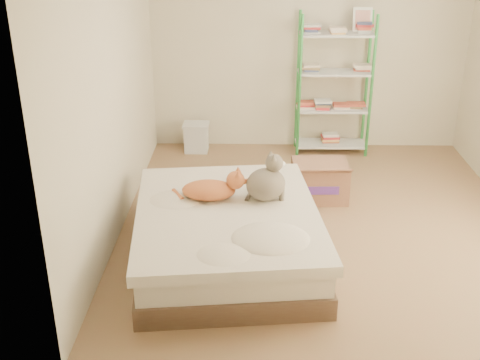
{
  "coord_description": "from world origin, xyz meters",
  "views": [
    {
      "loc": [
        -0.67,
        -5.15,
        2.76
      ],
      "look_at": [
        -0.77,
        -0.41,
        0.62
      ],
      "focal_mm": 45.0,
      "sensor_mm": 36.0,
      "label": 1
    }
  ],
  "objects_px": {
    "white_bin": "(196,137)",
    "orange_cat": "(209,188)",
    "grey_cat": "(266,177)",
    "cardboard_box": "(319,181)",
    "bed": "(227,235)",
    "shelf_unit": "(334,84)"
  },
  "relations": [
    {
      "from": "shelf_unit",
      "to": "white_bin",
      "type": "height_order",
      "value": "shelf_unit"
    },
    {
      "from": "shelf_unit",
      "to": "cardboard_box",
      "type": "relative_size",
      "value": 3.04
    },
    {
      "from": "bed",
      "to": "shelf_unit",
      "type": "distance_m",
      "value": 2.91
    },
    {
      "from": "grey_cat",
      "to": "white_bin",
      "type": "height_order",
      "value": "grey_cat"
    },
    {
      "from": "orange_cat",
      "to": "grey_cat",
      "type": "bearing_deg",
      "value": 0.2
    },
    {
      "from": "orange_cat",
      "to": "white_bin",
      "type": "relative_size",
      "value": 1.51
    },
    {
      "from": "orange_cat",
      "to": "white_bin",
      "type": "height_order",
      "value": "orange_cat"
    },
    {
      "from": "grey_cat",
      "to": "cardboard_box",
      "type": "distance_m",
      "value": 1.29
    },
    {
      "from": "orange_cat",
      "to": "cardboard_box",
      "type": "distance_m",
      "value": 1.54
    },
    {
      "from": "white_bin",
      "to": "bed",
      "type": "bearing_deg",
      "value": -79.15
    },
    {
      "from": "white_bin",
      "to": "orange_cat",
      "type": "bearing_deg",
      "value": -82.17
    },
    {
      "from": "cardboard_box",
      "to": "white_bin",
      "type": "xyz_separation_m",
      "value": [
        -1.39,
        1.32,
        -0.02
      ]
    },
    {
      "from": "bed",
      "to": "white_bin",
      "type": "xyz_separation_m",
      "value": [
        -0.49,
        2.56,
        -0.06
      ]
    },
    {
      "from": "bed",
      "to": "orange_cat",
      "type": "xyz_separation_m",
      "value": [
        -0.17,
        0.2,
        0.35
      ]
    },
    {
      "from": "shelf_unit",
      "to": "cardboard_box",
      "type": "distance_m",
      "value": 1.53
    },
    {
      "from": "grey_cat",
      "to": "shelf_unit",
      "type": "height_order",
      "value": "shelf_unit"
    },
    {
      "from": "orange_cat",
      "to": "white_bin",
      "type": "distance_m",
      "value": 2.42
    },
    {
      "from": "shelf_unit",
      "to": "cardboard_box",
      "type": "bearing_deg",
      "value": -101.54
    },
    {
      "from": "shelf_unit",
      "to": "grey_cat",
      "type": "bearing_deg",
      "value": -109.79
    },
    {
      "from": "grey_cat",
      "to": "cardboard_box",
      "type": "relative_size",
      "value": 0.73
    },
    {
      "from": "orange_cat",
      "to": "cardboard_box",
      "type": "height_order",
      "value": "orange_cat"
    },
    {
      "from": "bed",
      "to": "cardboard_box",
      "type": "distance_m",
      "value": 1.54
    }
  ]
}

